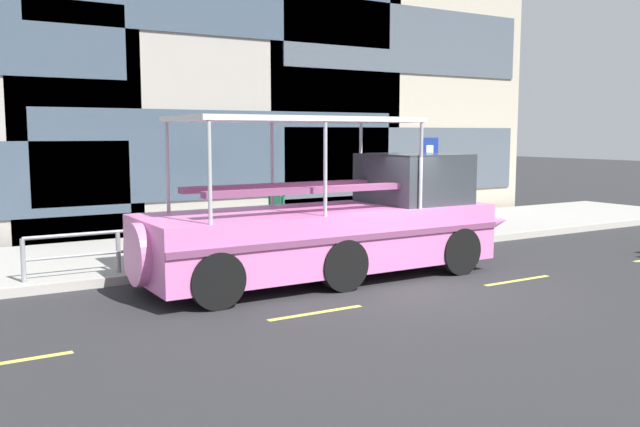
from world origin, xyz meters
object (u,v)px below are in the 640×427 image
(parking_sign, at_px, (428,170))
(pedestrian_mid_left, at_px, (277,208))
(duck_tour_boat, at_px, (343,225))
(pedestrian_near_bow, at_px, (399,201))

(parking_sign, bearing_deg, pedestrian_mid_left, 164.56)
(duck_tour_boat, xyz_separation_m, pedestrian_mid_left, (0.28, 3.48, -0.00))
(pedestrian_mid_left, bearing_deg, duck_tour_boat, -94.54)
(parking_sign, relative_size, pedestrian_mid_left, 1.79)
(parking_sign, xyz_separation_m, duck_tour_boat, (-4.30, -2.36, -0.91))
(parking_sign, distance_m, duck_tour_boat, 5.00)
(pedestrian_near_bow, distance_m, pedestrian_mid_left, 3.39)
(parking_sign, xyz_separation_m, pedestrian_mid_left, (-4.03, 1.11, -0.92))
(parking_sign, xyz_separation_m, pedestrian_near_bow, (-0.75, 0.27, -0.82))
(duck_tour_boat, bearing_deg, pedestrian_near_bow, 36.58)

